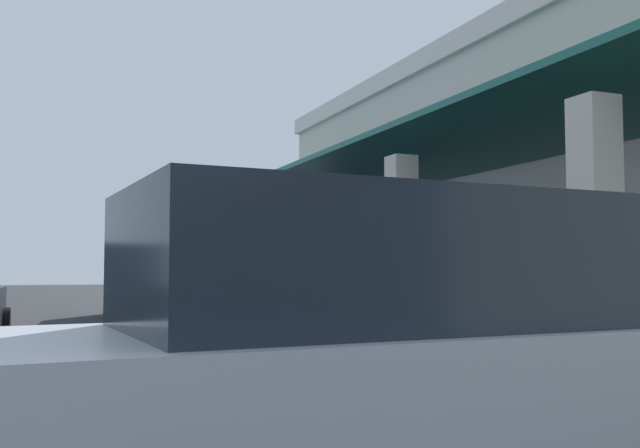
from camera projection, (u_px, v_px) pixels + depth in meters
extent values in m
plane|color=#262628|center=(531.00, 330.00, 17.81)|extent=(120.00, 120.00, 0.00)
cube|color=#9E998E|center=(316.00, 328.00, 17.67)|extent=(27.69, 0.50, 0.12)
cube|color=beige|center=(614.00, 199.00, 21.51)|extent=(23.07, 11.82, 7.27)
cube|color=silver|center=(610.00, 72.00, 21.76)|extent=(23.37, 12.12, 0.60)
cube|color=beige|center=(251.00, 256.00, 26.13)|extent=(0.55, 0.55, 4.00)
cube|color=beige|center=(307.00, 253.00, 20.79)|extent=(0.55, 0.55, 4.00)
cube|color=beige|center=(402.00, 247.00, 15.44)|extent=(0.55, 0.55, 4.00)
cube|color=beige|center=(596.00, 235.00, 10.10)|extent=(0.55, 0.55, 4.00)
cube|color=#19594C|center=(393.00, 162.00, 18.76)|extent=(23.07, 3.16, 0.82)
cube|color=#19232D|center=(448.00, 274.00, 19.18)|extent=(19.38, 0.08, 2.40)
cube|color=#193D9E|center=(167.00, 262.00, 20.17)|extent=(11.19, 3.54, 2.75)
cube|color=silver|center=(167.00, 230.00, 20.23)|extent=(11.21, 3.56, 0.36)
cube|color=#19232D|center=(166.00, 254.00, 20.47)|extent=(9.44, 3.41, 0.90)
cube|color=#19232D|center=(188.00, 254.00, 14.95)|extent=(0.26, 2.24, 1.20)
cube|color=black|center=(189.00, 208.00, 15.00)|extent=(0.24, 1.94, 0.28)
cube|color=black|center=(188.00, 321.00, 14.73)|extent=(0.42, 2.46, 0.24)
cube|color=silver|center=(230.00, 306.00, 15.08)|extent=(0.08, 0.24, 0.16)
cube|color=silver|center=(144.00, 307.00, 14.57)|extent=(0.08, 0.24, 0.16)
cube|color=silver|center=(164.00, 214.00, 21.70)|extent=(2.55, 2.00, 0.24)
cylinder|color=black|center=(233.00, 312.00, 16.98)|extent=(1.00, 0.30, 1.00)
cylinder|color=black|center=(122.00, 314.00, 16.25)|extent=(1.00, 0.30, 1.00)
cylinder|color=black|center=(198.00, 300.00, 23.40)|extent=(1.00, 0.30, 1.00)
cylinder|color=black|center=(118.00, 301.00, 22.67)|extent=(1.00, 0.30, 1.00)
cylinder|color=black|center=(3.00, 326.00, 14.21)|extent=(0.76, 0.26, 0.76)
cube|color=#B2B5BA|center=(409.00, 392.00, 4.45)|extent=(2.26, 4.92, 0.84)
cube|color=#19232D|center=(394.00, 261.00, 4.46)|extent=(1.92, 3.37, 0.80)
cylinder|color=black|center=(509.00, 404.00, 6.01)|extent=(0.76, 0.26, 0.76)
cylinder|color=black|center=(114.00, 445.00, 4.60)|extent=(0.76, 0.26, 0.76)
cylinder|color=#726651|center=(376.00, 343.00, 10.48)|extent=(0.16, 0.16, 0.86)
cylinder|color=#726651|center=(387.00, 345.00, 10.26)|extent=(0.16, 0.16, 0.86)
cube|color=#26664C|center=(381.00, 292.00, 10.42)|extent=(0.46, 0.54, 0.65)
sphere|color=beige|center=(381.00, 262.00, 10.45)|extent=(0.23, 0.23, 0.23)
cylinder|color=#26664C|center=(361.00, 290.00, 10.52)|extent=(0.09, 0.09, 0.58)
cylinder|color=#26664C|center=(402.00, 290.00, 10.31)|extent=(0.09, 0.09, 0.58)
cube|color=brown|center=(293.00, 305.00, 24.09)|extent=(0.90, 0.90, 0.64)
cylinder|color=#332319|center=(293.00, 295.00, 24.12)|extent=(0.76, 0.76, 0.02)
cylinder|color=brown|center=(293.00, 271.00, 24.17)|extent=(0.16, 0.16, 1.66)
ellipsoid|color=#286B33|center=(299.00, 242.00, 23.78)|extent=(1.02, 0.28, 0.17)
ellipsoid|color=#286B33|center=(309.00, 240.00, 24.29)|extent=(0.50, 1.08, 0.14)
ellipsoid|color=#286B33|center=(292.00, 240.00, 24.60)|extent=(0.77, 0.35, 0.16)
ellipsoid|color=#286B33|center=(280.00, 240.00, 23.90)|extent=(0.51, 1.09, 0.18)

